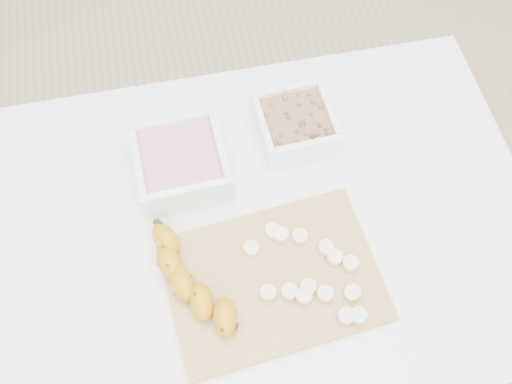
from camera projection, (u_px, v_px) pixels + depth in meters
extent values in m
plane|color=#C6AD89|center=(258.00, 329.00, 1.68)|extent=(3.50, 3.50, 0.00)
cube|color=white|center=(259.00, 227.00, 1.04)|extent=(1.00, 0.70, 0.04)
cylinder|color=white|center=(476.00, 375.00, 1.28)|extent=(0.05, 0.05, 0.71)
cylinder|color=white|center=(68.00, 217.00, 1.46)|extent=(0.05, 0.05, 0.71)
cylinder|color=white|center=(396.00, 158.00, 1.54)|extent=(0.05, 0.05, 0.71)
cube|color=white|center=(181.00, 164.00, 1.03)|extent=(0.17, 0.17, 0.08)
cube|color=#CA829C|center=(181.00, 163.00, 1.03)|extent=(0.14, 0.14, 0.04)
cube|color=white|center=(295.00, 125.00, 1.08)|extent=(0.15, 0.15, 0.07)
cube|color=brown|center=(296.00, 124.00, 1.08)|extent=(0.12, 0.12, 0.04)
cube|color=tan|center=(273.00, 279.00, 0.96)|extent=(0.37, 0.28, 0.01)
cylinder|color=#FDEDBF|center=(251.00, 248.00, 0.97)|extent=(0.03, 0.03, 0.01)
cylinder|color=#FDEDBF|center=(272.00, 230.00, 0.99)|extent=(0.03, 0.03, 0.01)
cylinder|color=#FDEDBF|center=(281.00, 234.00, 0.98)|extent=(0.03, 0.03, 0.01)
cylinder|color=#FDEDBF|center=(300.00, 236.00, 0.98)|extent=(0.03, 0.03, 0.01)
cylinder|color=#FDEDBF|center=(326.00, 247.00, 0.97)|extent=(0.03, 0.03, 0.01)
cylinder|color=#FDEDBF|center=(335.00, 257.00, 0.96)|extent=(0.03, 0.03, 0.01)
cylinder|color=#FDEDBF|center=(351.00, 263.00, 0.96)|extent=(0.03, 0.03, 0.01)
cylinder|color=#FDEDBF|center=(268.00, 292.00, 0.93)|extent=(0.03, 0.03, 0.01)
cylinder|color=#FDEDBF|center=(289.00, 291.00, 0.93)|extent=(0.03, 0.03, 0.01)
cylinder|color=#FDEDBF|center=(308.00, 287.00, 0.94)|extent=(0.03, 0.03, 0.01)
cylinder|color=#FDEDBF|center=(325.00, 294.00, 0.93)|extent=(0.03, 0.03, 0.01)
cylinder|color=#FDEDBF|center=(352.00, 293.00, 0.93)|extent=(0.03, 0.03, 0.01)
cylinder|color=#FDEDBF|center=(359.00, 315.00, 0.91)|extent=(0.03, 0.03, 0.01)
cylinder|color=#FDEDBF|center=(346.00, 316.00, 0.91)|extent=(0.03, 0.03, 0.01)
cylinder|color=#FDEDBF|center=(304.00, 296.00, 0.93)|extent=(0.03, 0.03, 0.01)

